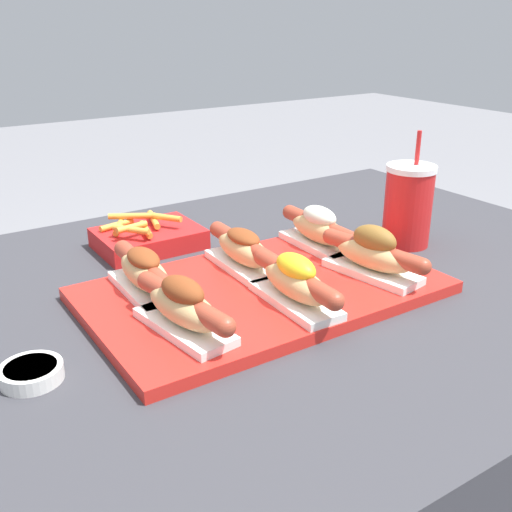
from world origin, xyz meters
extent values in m
cube|color=#333338|center=(0.00, 0.00, 0.36)|extent=(1.29, 0.93, 0.71)
cube|color=red|center=(-0.05, -0.04, 0.72)|extent=(0.52, 0.32, 0.02)
cube|color=white|center=(-0.21, -0.10, 0.74)|extent=(0.08, 0.16, 0.01)
ellipsoid|color=tan|center=(-0.21, -0.10, 0.76)|extent=(0.07, 0.14, 0.04)
cylinder|color=#9E3D28|center=(-0.21, -0.10, 0.77)|extent=(0.05, 0.17, 0.03)
sphere|color=#9E3D28|center=(-0.20, -0.18, 0.77)|extent=(0.03, 0.03, 0.03)
sphere|color=#9E3D28|center=(-0.22, -0.01, 0.77)|extent=(0.03, 0.03, 0.03)
ellipsoid|color=brown|center=(-0.21, -0.10, 0.79)|extent=(0.05, 0.08, 0.03)
cube|color=white|center=(-0.05, -0.12, 0.74)|extent=(0.06, 0.16, 0.01)
ellipsoid|color=tan|center=(-0.05, -0.12, 0.76)|extent=(0.05, 0.14, 0.04)
cylinder|color=#9E3D28|center=(-0.05, -0.12, 0.77)|extent=(0.03, 0.17, 0.03)
sphere|color=#9E3D28|center=(-0.05, -0.20, 0.77)|extent=(0.03, 0.03, 0.03)
sphere|color=#9E3D28|center=(-0.05, -0.03, 0.77)|extent=(0.03, 0.03, 0.03)
ellipsoid|color=yellow|center=(-0.05, -0.12, 0.79)|extent=(0.04, 0.08, 0.03)
cube|color=white|center=(0.11, -0.10, 0.74)|extent=(0.09, 0.16, 0.01)
ellipsoid|color=tan|center=(0.11, -0.10, 0.76)|extent=(0.07, 0.14, 0.04)
cylinder|color=#9E3D28|center=(0.11, -0.10, 0.77)|extent=(0.05, 0.17, 0.03)
sphere|color=#9E3D28|center=(0.13, -0.19, 0.77)|extent=(0.03, 0.03, 0.03)
sphere|color=#9E3D28|center=(0.10, -0.02, 0.77)|extent=(0.03, 0.03, 0.03)
ellipsoid|color=brown|center=(0.11, -0.10, 0.79)|extent=(0.05, 0.08, 0.04)
cube|color=white|center=(-0.21, 0.03, 0.74)|extent=(0.06, 0.16, 0.01)
ellipsoid|color=tan|center=(-0.21, 0.03, 0.76)|extent=(0.05, 0.14, 0.04)
cylinder|color=#9E3D28|center=(-0.21, 0.03, 0.77)|extent=(0.03, 0.17, 0.03)
sphere|color=#9E3D28|center=(-0.21, -0.05, 0.77)|extent=(0.03, 0.03, 0.03)
sphere|color=#9E3D28|center=(-0.21, 0.12, 0.77)|extent=(0.03, 0.03, 0.03)
ellipsoid|color=brown|center=(-0.21, 0.03, 0.78)|extent=(0.04, 0.08, 0.02)
cube|color=white|center=(-0.04, 0.03, 0.74)|extent=(0.06, 0.16, 0.01)
ellipsoid|color=tan|center=(-0.04, 0.03, 0.76)|extent=(0.05, 0.14, 0.04)
cylinder|color=#9E3D28|center=(-0.04, 0.03, 0.77)|extent=(0.03, 0.17, 0.03)
sphere|color=#9E3D28|center=(-0.04, -0.06, 0.77)|extent=(0.03, 0.03, 0.03)
sphere|color=#9E3D28|center=(-0.04, 0.12, 0.77)|extent=(0.03, 0.03, 0.03)
ellipsoid|color=brown|center=(-0.04, 0.03, 0.78)|extent=(0.04, 0.08, 0.02)
cube|color=white|center=(0.12, 0.04, 0.74)|extent=(0.06, 0.16, 0.01)
ellipsoid|color=tan|center=(0.12, 0.04, 0.76)|extent=(0.05, 0.14, 0.04)
cylinder|color=#9E3D28|center=(0.12, 0.04, 0.77)|extent=(0.03, 0.17, 0.03)
sphere|color=#9E3D28|center=(0.12, -0.05, 0.77)|extent=(0.03, 0.03, 0.03)
sphere|color=#9E3D28|center=(0.12, 0.12, 0.77)|extent=(0.03, 0.03, 0.03)
ellipsoid|color=silver|center=(0.12, 0.04, 0.79)|extent=(0.04, 0.08, 0.03)
cylinder|color=silver|center=(-0.40, -0.08, 0.72)|extent=(0.07, 0.07, 0.02)
cylinder|color=yellow|center=(-0.40, -0.08, 0.73)|extent=(0.06, 0.06, 0.01)
cylinder|color=red|center=(0.29, 0.00, 0.78)|extent=(0.09, 0.09, 0.14)
cylinder|color=white|center=(0.29, 0.00, 0.85)|extent=(0.09, 0.09, 0.01)
cylinder|color=red|center=(0.30, 0.00, 0.89)|extent=(0.01, 0.01, 0.06)
cube|color=red|center=(-0.11, 0.24, 0.73)|extent=(0.18, 0.13, 0.03)
cylinder|color=gold|center=(-0.08, 0.23, 0.77)|extent=(0.04, 0.05, 0.01)
cylinder|color=gold|center=(-0.16, 0.21, 0.76)|extent=(0.05, 0.06, 0.01)
cylinder|color=gold|center=(-0.16, 0.26, 0.75)|extent=(0.04, 0.06, 0.01)
cylinder|color=gold|center=(-0.09, 0.26, 0.76)|extent=(0.03, 0.08, 0.01)
cylinder|color=gold|center=(-0.15, 0.22, 0.77)|extent=(0.06, 0.02, 0.01)
cylinder|color=gold|center=(-0.12, 0.28, 0.76)|extent=(0.08, 0.05, 0.01)
cylinder|color=gold|center=(-0.12, 0.22, 0.76)|extent=(0.03, 0.07, 0.01)
cylinder|color=gold|center=(-0.16, 0.28, 0.75)|extent=(0.07, 0.02, 0.01)
camera|label=1|loc=(-0.51, -0.72, 1.11)|focal=42.00mm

